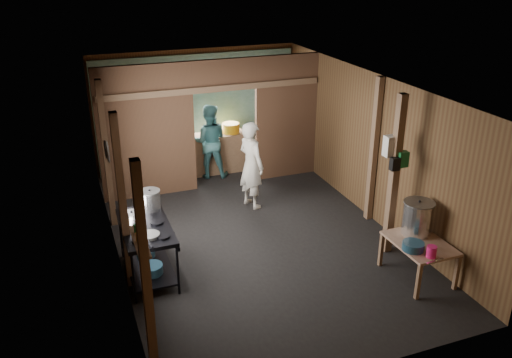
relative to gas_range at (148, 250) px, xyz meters
name	(u,v)px	position (x,y,z in m)	size (l,w,h in m)	color
floor	(252,233)	(1.88, 0.64, -0.42)	(4.50, 7.00, 0.00)	black
ceiling	(251,84)	(1.88, 0.64, 2.18)	(4.50, 7.00, 0.00)	#3B3733
wall_back	(197,109)	(1.88, 4.14, 0.88)	(4.50, 0.00, 2.60)	brown
wall_front	(365,276)	(1.88, -2.86, 0.88)	(4.50, 0.00, 2.60)	brown
wall_left	(110,183)	(-0.37, 0.64, 0.88)	(0.00, 7.00, 2.60)	brown
wall_right	(371,147)	(4.13, 0.64, 0.88)	(0.00, 7.00, 2.60)	brown
partition_left	(147,133)	(0.55, 2.84, 0.88)	(1.85, 0.10, 2.60)	brown
partition_right	(286,117)	(3.46, 2.84, 0.88)	(1.35, 0.10, 2.60)	brown
partition_header	(224,74)	(2.13, 2.84, 1.88)	(1.30, 0.10, 0.60)	brown
turquoise_panel	(197,112)	(1.88, 4.08, 0.83)	(4.40, 0.06, 2.50)	#6F9E9F
back_counter	(218,153)	(2.18, 3.59, 0.01)	(1.20, 0.50, 0.85)	#816043
wall_clock	(208,82)	(2.13, 4.04, 1.48)	(0.20, 0.20, 0.03)	silver
post_left_a	(145,272)	(-0.30, -1.96, 0.88)	(0.10, 0.12, 2.60)	#816043
post_left_b	(123,204)	(-0.30, -0.16, 0.88)	(0.10, 0.12, 2.60)	#816043
post_left_c	(106,156)	(-0.30, 1.84, 0.88)	(0.10, 0.12, 2.60)	#816043
post_right	(374,151)	(4.06, 0.44, 0.88)	(0.10, 0.12, 2.60)	#816043
post_free	(394,177)	(3.73, -0.66, 0.88)	(0.12, 0.12, 2.60)	#816043
cross_beam	(213,89)	(1.88, 2.79, 1.63)	(4.40, 0.12, 0.12)	#816043
pan_lid_big	(108,152)	(-0.33, 1.04, 1.23)	(0.34, 0.34, 0.03)	slate
pan_lid_small	(106,149)	(-0.33, 1.44, 1.13)	(0.30, 0.30, 0.03)	black
wall_shelf	(140,242)	(-0.27, -1.46, 0.98)	(0.14, 0.80, 0.03)	#816043
jar_white	(143,247)	(-0.27, -1.71, 1.05)	(0.07, 0.07, 0.10)	silver
jar_yellow	(139,237)	(-0.27, -1.46, 1.05)	(0.08, 0.08, 0.10)	#BD7D10
jar_green	(136,228)	(-0.27, -1.24, 1.05)	(0.06, 0.06, 0.10)	#12612A
bag_white	(391,146)	(3.68, -0.58, 1.36)	(0.22, 0.15, 0.32)	silver
bag_green	(402,159)	(3.80, -0.72, 1.18)	(0.16, 0.12, 0.24)	#12612A
bag_black	(395,164)	(3.66, -0.74, 1.13)	(0.14, 0.10, 0.20)	black
gas_range	(148,250)	(0.00, 0.00, 0.00)	(0.73, 1.41, 0.83)	black
prep_table	(418,260)	(3.71, -1.47, -0.12)	(0.73, 1.00, 0.59)	tan
stove_pot_large	(150,201)	(0.17, 0.50, 0.56)	(0.33, 0.33, 0.33)	silver
stove_pot_med	(132,219)	(-0.17, 0.08, 0.51)	(0.25, 0.25, 0.22)	silver
frying_pan	(150,235)	(0.00, -0.37, 0.44)	(0.28, 0.50, 0.07)	slate
blue_tub_front	(152,269)	(0.00, -0.24, -0.19)	(0.33, 0.33, 0.14)	navy
blue_tub_back	(146,253)	(0.00, 0.27, -0.20)	(0.29, 0.29, 0.11)	navy
stock_pot	(418,218)	(3.82, -1.21, 0.42)	(0.46, 0.46, 0.53)	silver
wash_basin	(413,246)	(3.48, -1.61, 0.23)	(0.31, 0.31, 0.12)	navy
pink_bucket	(431,252)	(3.60, -1.86, 0.26)	(0.14, 0.14, 0.17)	#E01B6A
knife	(435,261)	(3.57, -1.97, 0.18)	(0.30, 0.04, 0.01)	silver
yellow_tub	(231,128)	(2.49, 3.59, 0.54)	(0.38, 0.38, 0.21)	#BD7D10
red_cup	(209,132)	(1.99, 3.59, 0.50)	(0.11, 0.11, 0.13)	#C7461C
cook	(251,165)	(2.25, 1.68, 0.41)	(0.61, 0.40, 1.66)	beige
worker_back	(209,141)	(1.93, 3.36, 0.38)	(0.77, 0.60, 1.58)	teal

